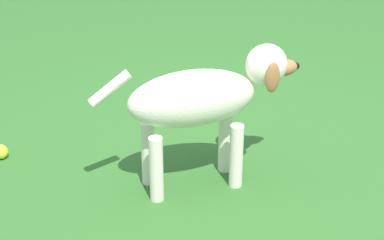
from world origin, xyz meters
name	(u,v)px	position (x,y,z in m)	size (l,w,h in m)	color
ground	(215,188)	(0.00, 0.00, 0.00)	(14.00, 14.00, 0.00)	#2D6026
dog	(204,99)	(0.00, 0.07, 0.38)	(0.80, 0.42, 0.58)	silver
tennis_ball_2	(1,152)	(-0.55, 0.81, 0.03)	(0.07, 0.07, 0.07)	#C3E42D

